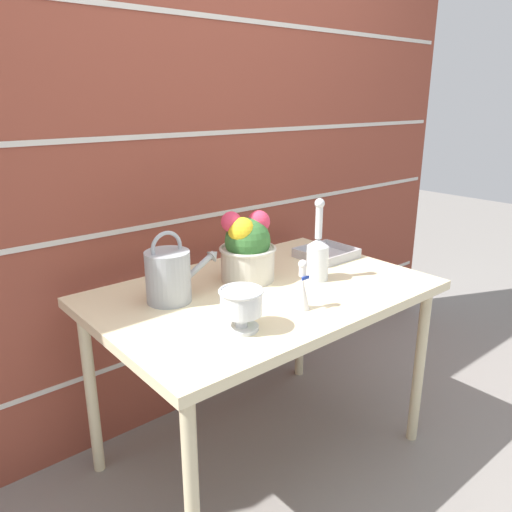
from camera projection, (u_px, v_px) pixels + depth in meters
name	position (u px, v px, depth m)	size (l,w,h in m)	color
ground_plane	(262.00, 452.00, 2.10)	(12.00, 12.00, 0.00)	gray
brick_wall	(183.00, 177.00, 2.15)	(3.60, 0.08, 2.20)	brown
patio_table	(263.00, 305.00, 1.90)	(1.25, 0.82, 0.74)	beige
watering_can	(169.00, 275.00, 1.74)	(0.30, 0.16, 0.26)	#9EA3A8
crystal_pedestal_bowl	(241.00, 305.00, 1.52)	(0.14, 0.14, 0.13)	silver
flower_planter	(247.00, 248.00, 1.94)	(0.22, 0.22, 0.28)	beige
glass_decanter	(318.00, 254.00, 1.94)	(0.09, 0.09, 0.32)	silver
figurine_vase	(302.00, 289.00, 1.68)	(0.06, 0.06, 0.18)	white
wire_tray	(326.00, 255.00, 2.25)	(0.24, 0.21, 0.04)	#B7B7BC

